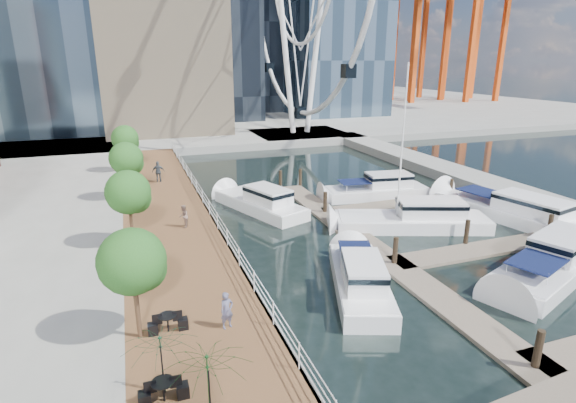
# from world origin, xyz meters

# --- Properties ---
(ground) EXTENTS (520.00, 520.00, 0.00)m
(ground) POSITION_xyz_m (0.00, 0.00, 0.00)
(ground) COLOR black
(ground) RESTS_ON ground
(boardwalk) EXTENTS (6.00, 60.00, 1.00)m
(boardwalk) POSITION_xyz_m (-9.00, 15.00, 0.50)
(boardwalk) COLOR brown
(boardwalk) RESTS_ON ground
(seawall) EXTENTS (0.25, 60.00, 1.00)m
(seawall) POSITION_xyz_m (-6.00, 15.00, 0.50)
(seawall) COLOR #595954
(seawall) RESTS_ON ground
(land_far) EXTENTS (200.00, 114.00, 1.00)m
(land_far) POSITION_xyz_m (0.00, 102.00, 0.50)
(land_far) COLOR gray
(land_far) RESTS_ON ground
(breakwater) EXTENTS (4.00, 60.00, 1.00)m
(breakwater) POSITION_xyz_m (20.00, 20.00, 0.50)
(breakwater) COLOR gray
(breakwater) RESTS_ON ground
(pier) EXTENTS (14.00, 12.00, 1.00)m
(pier) POSITION_xyz_m (14.00, 52.00, 0.50)
(pier) COLOR gray
(pier) RESTS_ON ground
(railing) EXTENTS (0.10, 60.00, 1.05)m
(railing) POSITION_xyz_m (-6.10, 15.00, 1.52)
(railing) COLOR white
(railing) RESTS_ON boardwalk
(floating_docks) EXTENTS (16.00, 34.00, 2.60)m
(floating_docks) POSITION_xyz_m (7.97, 9.98, 0.49)
(floating_docks) COLOR #6D6051
(floating_docks) RESTS_ON ground
(port_cranes) EXTENTS (40.00, 52.00, 38.00)m
(port_cranes) POSITION_xyz_m (67.67, 95.67, 20.00)
(port_cranes) COLOR #D84C14
(port_cranes) RESTS_ON ground
(street_trees) EXTENTS (2.60, 42.60, 4.60)m
(street_trees) POSITION_xyz_m (-11.40, 14.00, 4.29)
(street_trees) COLOR #3F2B1C
(street_trees) RESTS_ON ground
(yacht_foreground) EXTENTS (12.00, 7.17, 2.15)m
(yacht_foreground) POSITION_xyz_m (10.71, 4.05, 0.00)
(yacht_foreground) COLOR silver
(yacht_foreground) RESTS_ON ground
(pedestrian_near) EXTENTS (0.67, 0.53, 1.59)m
(pedestrian_near) POSITION_xyz_m (-7.96, 3.46, 1.80)
(pedestrian_near) COLOR #53536E
(pedestrian_near) RESTS_ON boardwalk
(pedestrian_mid) EXTENTS (0.73, 0.85, 1.53)m
(pedestrian_mid) POSITION_xyz_m (-8.14, 16.00, 1.77)
(pedestrian_mid) COLOR #7D6156
(pedestrian_mid) RESTS_ON boardwalk
(pedestrian_far) EXTENTS (1.17, 0.58, 1.92)m
(pedestrian_far) POSITION_xyz_m (-8.81, 28.68, 1.96)
(pedestrian_far) COLOR #363D44
(pedestrian_far) RESTS_ON boardwalk
(moored_yachts) EXTENTS (23.76, 36.42, 11.50)m
(moored_yachts) POSITION_xyz_m (7.67, 11.93, 0.00)
(moored_yachts) COLOR white
(moored_yachts) RESTS_ON ground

